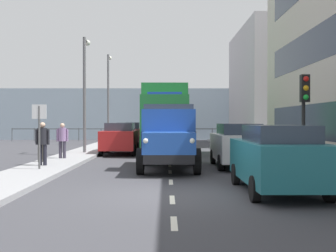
% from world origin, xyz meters
% --- Properties ---
extents(ground_plane, '(80.00, 80.00, 0.00)m').
position_xyz_m(ground_plane, '(0.00, -9.56, 0.00)').
color(ground_plane, '#38383D').
extents(sidewalk_left, '(2.01, 39.39, 0.15)m').
position_xyz_m(sidewalk_left, '(-4.65, -9.56, 0.07)').
color(sidewalk_left, gray).
rests_on(sidewalk_left, ground_plane).
extents(sidewalk_right, '(2.01, 39.39, 0.15)m').
position_xyz_m(sidewalk_right, '(4.65, -9.56, 0.07)').
color(sidewalk_right, gray).
rests_on(sidewalk_right, ground_plane).
extents(road_centreline_markings, '(0.12, 35.30, 0.01)m').
position_xyz_m(road_centreline_markings, '(0.00, -8.71, 0.00)').
color(road_centreline_markings, silver).
rests_on(road_centreline_markings, ground_plane).
extents(building_far_block, '(6.91, 11.73, 9.04)m').
position_xyz_m(building_far_block, '(-9.11, -23.89, 4.52)').
color(building_far_block, '#B7B2B7').
rests_on(building_far_block, ground_plane).
extents(sea_horizon, '(80.00, 0.80, 5.00)m').
position_xyz_m(sea_horizon, '(0.00, -32.26, 2.50)').
color(sea_horizon, '#8C9EAD').
rests_on(sea_horizon, ground_plane).
extents(seawall_railing, '(28.08, 0.08, 1.20)m').
position_xyz_m(seawall_railing, '(-0.00, -28.66, 0.92)').
color(seawall_railing, '#4C5156').
rests_on(seawall_railing, ground_plane).
extents(truck_vintage_blue, '(2.17, 5.64, 2.43)m').
position_xyz_m(truck_vintage_blue, '(0.05, -5.45, 1.18)').
color(truck_vintage_blue, black).
rests_on(truck_vintage_blue, ground_plane).
extents(lorry_cargo_green, '(2.58, 8.20, 3.87)m').
position_xyz_m(lorry_cargo_green, '(0.22, -14.41, 2.08)').
color(lorry_cargo_green, '#1E7033').
rests_on(lorry_cargo_green, ground_plane).
extents(car_teal_kerbside_near, '(1.86, 4.37, 1.72)m').
position_xyz_m(car_teal_kerbside_near, '(-2.69, -0.38, 0.90)').
color(car_teal_kerbside_near, '#1E6670').
rests_on(car_teal_kerbside_near, ground_plane).
extents(car_white_kerbside_1, '(1.86, 4.29, 1.72)m').
position_xyz_m(car_white_kerbside_1, '(-2.69, -6.56, 0.90)').
color(car_white_kerbside_1, white).
rests_on(car_white_kerbside_1, ground_plane).
extents(car_red_oppositeside_0, '(1.88, 4.09, 1.72)m').
position_xyz_m(car_red_oppositeside_0, '(2.69, -13.35, 0.90)').
color(car_red_oppositeside_0, '#B21E1E').
rests_on(car_red_oppositeside_0, ground_plane).
extents(car_maroon_oppositeside_1, '(1.92, 4.20, 1.72)m').
position_xyz_m(car_maroon_oppositeside_1, '(2.69, -19.15, 0.90)').
color(car_maroon_oppositeside_1, maroon).
rests_on(car_maroon_oppositeside_1, ground_plane).
extents(car_grey_oppositeside_2, '(1.88, 4.61, 1.72)m').
position_xyz_m(car_grey_oppositeside_2, '(2.69, -25.30, 0.90)').
color(car_grey_oppositeside_2, slate).
rests_on(car_grey_oppositeside_2, ground_plane).
extents(pedestrian_couple_b, '(0.53, 0.34, 1.63)m').
position_xyz_m(pedestrian_couple_b, '(4.81, -5.78, 1.10)').
color(pedestrian_couple_b, black).
rests_on(pedestrian_couple_b, sidewalk_right).
extents(pedestrian_strolling, '(0.53, 0.34, 1.60)m').
position_xyz_m(pedestrian_strolling, '(5.26, -7.25, 1.08)').
color(pedestrian_strolling, '#4C473D').
rests_on(pedestrian_strolling, sidewalk_right).
extents(pedestrian_in_dark_coat, '(0.53, 0.34, 1.58)m').
position_xyz_m(pedestrian_in_dark_coat, '(4.82, -8.98, 1.07)').
color(pedestrian_in_dark_coat, '#383342').
rests_on(pedestrian_in_dark_coat, sidewalk_right).
extents(traffic_light_near, '(0.28, 0.41, 3.20)m').
position_xyz_m(traffic_light_near, '(-4.42, -3.70, 2.47)').
color(traffic_light_near, black).
rests_on(traffic_light_near, sidewalk_left).
extents(lamp_post_promenade, '(0.32, 1.14, 6.17)m').
position_xyz_m(lamp_post_promenade, '(4.52, -12.88, 3.85)').
color(lamp_post_promenade, '#59595B').
rests_on(lamp_post_promenade, sidewalk_right).
extents(lamp_post_far, '(0.32, 1.14, 6.80)m').
position_xyz_m(lamp_post_far, '(4.59, -23.05, 4.17)').
color(lamp_post_far, '#59595B').
rests_on(lamp_post_far, sidewalk_right).
extents(street_sign, '(0.50, 0.07, 2.25)m').
position_xyz_m(street_sign, '(4.57, -4.54, 1.68)').
color(street_sign, '#4C4C4C').
rests_on(street_sign, sidewalk_right).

